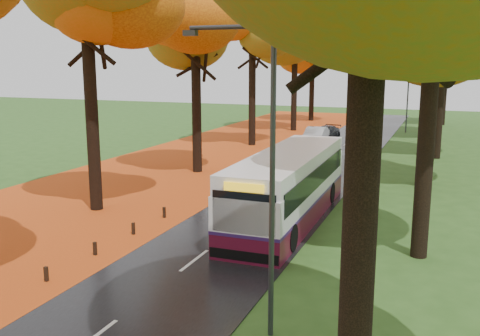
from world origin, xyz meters
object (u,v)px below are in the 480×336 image
Objects in this scene: streetlamp_near at (263,158)px; bus at (289,185)px; streetlamp_mid at (377,100)px; car_silver at (315,136)px; car_white at (297,147)px; streetlamp_far at (406,86)px; car_dark at (326,133)px.

bus is (-2.23, 10.12, -3.06)m from streetlamp_near.
car_silver is (-6.30, 10.28, -3.92)m from streetlamp_mid.
car_silver reaches higher than car_white.
streetlamp_near and streetlamp_far have the same top height.
streetlamp_near is 33.12m from car_silver.
streetlamp_mid is 22.00m from streetlamp_far.
bus is at bearing -73.59° from car_dark.
streetlamp_mid is 8.44m from car_white.
car_white is at bearing -109.19° from streetlamp_far.
streetlamp_mid is at bearing -59.65° from car_silver.
streetlamp_mid is at bearing 78.66° from bus.
streetlamp_near is at bearing -90.32° from car_white.
car_white is 9.58m from car_dark.
streetlamp_far is 11.07m from car_dark.
streetlamp_far reaches higher than car_silver.
streetlamp_near is 10.81m from bus.
bus is at bearing -89.75° from car_white.
streetlamp_far is 1.87× the size of car_dark.
streetlamp_mid is at bearing -90.00° from streetlamp_far.
car_silver is at bearing -84.58° from car_dark.
streetlamp_mid is (0.00, 22.00, 0.00)m from streetlamp_near.
streetlamp_far is at bearing 90.00° from streetlamp_near.
streetlamp_near is 1.87× the size of car_dark.
streetlamp_near reaches higher than car_white.
car_white is at bearing 103.36° from streetlamp_near.
streetlamp_near is 27.17m from car_white.
car_white is at bearing 146.19° from streetlamp_mid.
streetlamp_far is at bearing 57.13° from car_white.
bus is (-2.23, -33.88, -3.06)m from streetlamp_far.
streetlamp_near is 1.00× the size of streetlamp_far.
streetlamp_far is 19.29m from car_white.
car_dark is at bearing 114.15° from streetlamp_mid.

